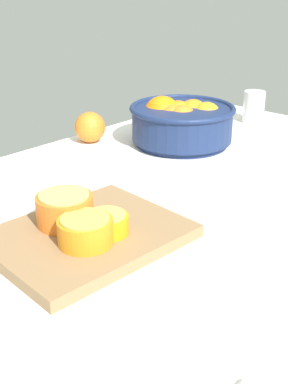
{
  "coord_description": "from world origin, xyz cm",
  "views": [
    {
      "loc": [
        -55.34,
        -46.72,
        36.61
      ],
      "look_at": [
        -3.32,
        1.01,
        5.09
      ],
      "focal_mm": 45.98,
      "sensor_mm": 36.0,
      "label": 1
    }
  ],
  "objects_px": {
    "loose_orange_0": "(90,127)",
    "loose_orange_1": "(185,108)",
    "fruit_bowl": "(182,122)",
    "cutting_board": "(88,236)",
    "orange_half_2": "(107,224)",
    "orange_half_1": "(65,209)",
    "orange_half_0": "(87,232)",
    "second_glass": "(254,109)"
  },
  "relations": [
    {
      "from": "cutting_board",
      "to": "orange_half_1",
      "type": "relative_size",
      "value": 3.2
    },
    {
      "from": "second_glass",
      "to": "loose_orange_1",
      "type": "xyz_separation_m",
      "value": [
        -0.11,
        0.15,
        -0.0
      ]
    },
    {
      "from": "fruit_bowl",
      "to": "cutting_board",
      "type": "distance_m",
      "value": 0.49
    },
    {
      "from": "orange_half_2",
      "to": "loose_orange_0",
      "type": "height_order",
      "value": "loose_orange_0"
    },
    {
      "from": "second_glass",
      "to": "loose_orange_0",
      "type": "height_order",
      "value": "second_glass"
    },
    {
      "from": "fruit_bowl",
      "to": "orange_half_0",
      "type": "xyz_separation_m",
      "value": [
        -0.48,
        -0.22,
        -0.01
      ]
    },
    {
      "from": "fruit_bowl",
      "to": "orange_half_2",
      "type": "distance_m",
      "value": 0.49
    },
    {
      "from": "orange_half_2",
      "to": "orange_half_0",
      "type": "bearing_deg",
      "value": -175.71
    },
    {
      "from": "orange_half_1",
      "to": "loose_orange_0",
      "type": "distance_m",
      "value": 0.45
    },
    {
      "from": "orange_half_1",
      "to": "orange_half_2",
      "type": "distance_m",
      "value": 0.07
    },
    {
      "from": "fruit_bowl",
      "to": "loose_orange_1",
      "type": "distance_m",
      "value": 0.2
    },
    {
      "from": "orange_half_2",
      "to": "loose_orange_1",
      "type": "xyz_separation_m",
      "value": [
        0.6,
        0.33,
        0.0
      ]
    },
    {
      "from": "second_glass",
      "to": "orange_half_2",
      "type": "xyz_separation_m",
      "value": [
        -0.71,
        -0.18,
        -0.0
      ]
    },
    {
      "from": "second_glass",
      "to": "orange_half_1",
      "type": "height_order",
      "value": "second_glass"
    },
    {
      "from": "fruit_bowl",
      "to": "orange_half_0",
      "type": "distance_m",
      "value": 0.53
    },
    {
      "from": "orange_half_0",
      "to": "loose_orange_0",
      "type": "distance_m",
      "value": 0.51
    },
    {
      "from": "fruit_bowl",
      "to": "second_glass",
      "type": "xyz_separation_m",
      "value": [
        0.27,
        -0.03,
        -0.02
      ]
    },
    {
      "from": "loose_orange_1",
      "to": "fruit_bowl",
      "type": "bearing_deg",
      "value": -144.05
    },
    {
      "from": "orange_half_1",
      "to": "loose_orange_1",
      "type": "bearing_deg",
      "value": 22.75
    },
    {
      "from": "second_glass",
      "to": "orange_half_2",
      "type": "relative_size",
      "value": 1.3
    },
    {
      "from": "orange_half_0",
      "to": "loose_orange_1",
      "type": "xyz_separation_m",
      "value": [
        0.64,
        0.33,
        -0.0
      ]
    },
    {
      "from": "orange_half_1",
      "to": "loose_orange_0",
      "type": "bearing_deg",
      "value": 43.53
    },
    {
      "from": "cutting_board",
      "to": "orange_half_2",
      "type": "height_order",
      "value": "orange_half_2"
    },
    {
      "from": "second_glass",
      "to": "orange_half_1",
      "type": "bearing_deg",
      "value": -171.03
    },
    {
      "from": "fruit_bowl",
      "to": "orange_half_1",
      "type": "xyz_separation_m",
      "value": [
        -0.46,
        -0.15,
        -0.01
      ]
    },
    {
      "from": "cutting_board",
      "to": "orange_half_2",
      "type": "relative_size",
      "value": 4.28
    },
    {
      "from": "second_glass",
      "to": "orange_half_2",
      "type": "bearing_deg",
      "value": -165.45
    },
    {
      "from": "orange_half_2",
      "to": "loose_orange_1",
      "type": "height_order",
      "value": "loose_orange_1"
    },
    {
      "from": "loose_orange_1",
      "to": "orange_half_1",
      "type": "bearing_deg",
      "value": -157.25
    },
    {
      "from": "fruit_bowl",
      "to": "second_glass",
      "type": "height_order",
      "value": "fruit_bowl"
    },
    {
      "from": "cutting_board",
      "to": "loose_orange_1",
      "type": "relative_size",
      "value": 4.04
    },
    {
      "from": "orange_half_0",
      "to": "loose_orange_1",
      "type": "height_order",
      "value": "loose_orange_1"
    },
    {
      "from": "fruit_bowl",
      "to": "orange_half_2",
      "type": "height_order",
      "value": "fruit_bowl"
    },
    {
      "from": "loose_orange_0",
      "to": "loose_orange_1",
      "type": "relative_size",
      "value": 1.06
    },
    {
      "from": "loose_orange_0",
      "to": "loose_orange_1",
      "type": "xyz_separation_m",
      "value": [
        0.3,
        -0.05,
        -0.0
      ]
    },
    {
      "from": "cutting_board",
      "to": "orange_half_2",
      "type": "distance_m",
      "value": 0.04
    },
    {
      "from": "cutting_board",
      "to": "loose_orange_0",
      "type": "height_order",
      "value": "loose_orange_0"
    },
    {
      "from": "cutting_board",
      "to": "orange_half_0",
      "type": "bearing_deg",
      "value": -130.18
    },
    {
      "from": "orange_half_1",
      "to": "second_glass",
      "type": "bearing_deg",
      "value": 8.97
    },
    {
      "from": "cutting_board",
      "to": "fruit_bowl",
      "type": "bearing_deg",
      "value": 22.26
    },
    {
      "from": "fruit_bowl",
      "to": "second_glass",
      "type": "distance_m",
      "value": 0.27
    },
    {
      "from": "orange_half_1",
      "to": "orange_half_2",
      "type": "bearing_deg",
      "value": -72.2
    }
  ]
}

